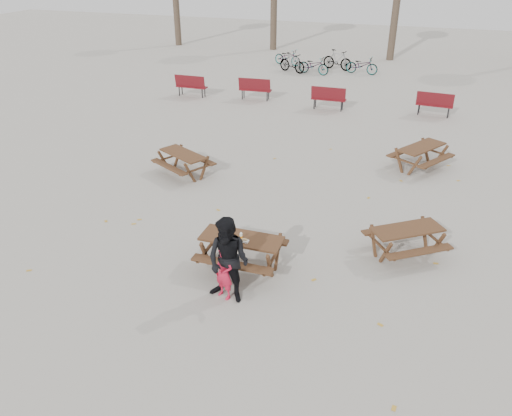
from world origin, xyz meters
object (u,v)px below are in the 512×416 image
(food_tray, at_px, (245,241))
(soda_bottle, at_px, (241,236))
(child, at_px, (224,273))
(picnic_table_far, at_px, (420,157))
(adult, at_px, (228,261))
(main_picnic_table, at_px, (242,245))
(picnic_table_east, at_px, (406,242))
(picnic_table_north, at_px, (184,164))

(food_tray, distance_m, soda_bottle, 0.14)
(food_tray, xyz_separation_m, soda_bottle, (-0.10, 0.07, 0.05))
(soda_bottle, relative_size, child, 0.14)
(child, bearing_deg, picnic_table_far, 88.63)
(soda_bottle, xyz_separation_m, picnic_table_far, (3.51, 7.21, -0.47))
(food_tray, distance_m, picnic_table_far, 8.05)
(child, relative_size, adult, 0.65)
(soda_bottle, bearing_deg, main_picnic_table, 105.61)
(adult, bearing_deg, main_picnic_table, 104.96)
(soda_bottle, height_order, picnic_table_far, soda_bottle)
(picnic_table_east, bearing_deg, adult, -174.78)
(adult, height_order, picnic_table_far, adult)
(child, bearing_deg, adult, 7.59)
(adult, bearing_deg, picnic_table_far, 75.40)
(main_picnic_table, relative_size, child, 1.51)
(child, height_order, picnic_table_east, child)
(soda_bottle, height_order, picnic_table_north, soda_bottle)
(adult, relative_size, picnic_table_far, 1.06)
(food_tray, bearing_deg, picnic_table_north, 129.46)
(child, bearing_deg, picnic_table_north, 144.85)
(main_picnic_table, bearing_deg, picnic_table_north, 129.42)
(soda_bottle, distance_m, picnic_table_east, 3.87)
(child, distance_m, picnic_table_far, 8.97)
(picnic_table_far, bearing_deg, child, -171.18)
(food_tray, relative_size, picnic_table_north, 0.11)
(adult, distance_m, picnic_table_north, 6.53)
(picnic_table_east, height_order, picnic_table_north, picnic_table_north)
(main_picnic_table, xyz_separation_m, adult, (0.15, -1.15, 0.34))
(main_picnic_table, distance_m, food_tray, 0.28)
(soda_bottle, xyz_separation_m, picnic_table_east, (3.41, 1.77, -0.50))
(adult, distance_m, picnic_table_far, 8.96)
(food_tray, distance_m, picnic_table_north, 5.70)
(main_picnic_table, xyz_separation_m, picnic_table_far, (3.53, 7.14, -0.21))
(soda_bottle, xyz_separation_m, adult, (0.13, -1.08, 0.08))
(main_picnic_table, xyz_separation_m, picnic_table_east, (3.43, 1.69, -0.24))
(child, relative_size, picnic_table_far, 0.68)
(adult, bearing_deg, child, 173.63)
(picnic_table_east, distance_m, picnic_table_north, 7.37)
(soda_bottle, bearing_deg, picnic_table_east, 27.40)
(child, bearing_deg, soda_bottle, 112.36)
(soda_bottle, relative_size, picnic_table_north, 0.10)
(adult, height_order, picnic_table_north, adult)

